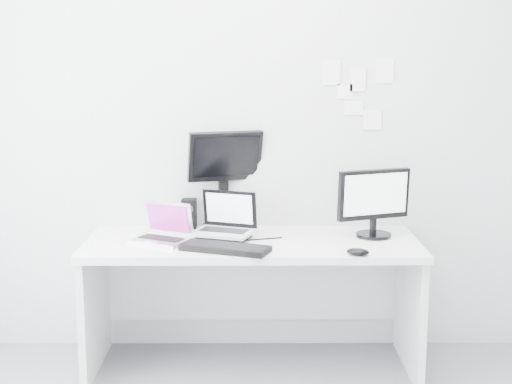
% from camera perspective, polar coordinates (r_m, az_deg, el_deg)
% --- Properties ---
extents(back_wall, '(3.60, 0.00, 3.60)m').
position_cam_1_polar(back_wall, '(4.20, -0.30, 5.61)').
color(back_wall, silver).
rests_on(back_wall, ground).
extents(desk, '(1.80, 0.70, 0.73)m').
position_cam_1_polar(desk, '(4.06, -0.29, -8.79)').
color(desk, white).
rests_on(desk, ground).
extents(macbook, '(0.36, 0.33, 0.22)m').
position_cam_1_polar(macbook, '(3.93, -7.53, -2.33)').
color(macbook, '#B4B3B8').
rests_on(macbook, desk).
extents(speaker, '(0.09, 0.09, 0.17)m').
position_cam_1_polar(speaker, '(4.24, -5.24, -1.69)').
color(speaker, black).
rests_on(speaker, desk).
extents(dell_laptop, '(0.38, 0.33, 0.26)m').
position_cam_1_polar(dell_laptop, '(3.97, -2.60, -1.84)').
color(dell_laptop, silver).
rests_on(dell_laptop, desk).
extents(rear_monitor, '(0.45, 0.28, 0.58)m').
position_cam_1_polar(rear_monitor, '(4.21, -2.47, 1.09)').
color(rear_monitor, black).
rests_on(rear_monitor, desk).
extents(samsung_monitor, '(0.47, 0.33, 0.39)m').
position_cam_1_polar(samsung_monitor, '(4.05, 9.23, -0.79)').
color(samsung_monitor, black).
rests_on(samsung_monitor, desk).
extents(keyboard, '(0.48, 0.31, 0.03)m').
position_cam_1_polar(keyboard, '(3.74, -2.42, -4.40)').
color(keyboard, black).
rests_on(keyboard, desk).
extents(mouse, '(0.13, 0.10, 0.04)m').
position_cam_1_polar(mouse, '(3.69, 7.95, -4.64)').
color(mouse, black).
rests_on(mouse, desk).
extents(wall_note_0, '(0.10, 0.00, 0.14)m').
position_cam_1_polar(wall_note_0, '(4.21, 5.92, 9.25)').
color(wall_note_0, white).
rests_on(wall_note_0, back_wall).
extents(wall_note_1, '(0.09, 0.00, 0.13)m').
position_cam_1_polar(wall_note_1, '(4.22, 7.96, 8.67)').
color(wall_note_1, white).
rests_on(wall_note_1, back_wall).
extents(wall_note_2, '(0.10, 0.00, 0.14)m').
position_cam_1_polar(wall_note_2, '(4.25, 10.01, 9.29)').
color(wall_note_2, white).
rests_on(wall_note_2, back_wall).
extents(wall_note_3, '(0.11, 0.00, 0.08)m').
position_cam_1_polar(wall_note_3, '(4.23, 7.64, 6.51)').
color(wall_note_3, white).
rests_on(wall_note_3, back_wall).
extents(wall_note_4, '(0.11, 0.00, 0.11)m').
position_cam_1_polar(wall_note_4, '(4.25, 9.07, 5.56)').
color(wall_note_4, white).
rests_on(wall_note_4, back_wall).
extents(wall_note_5, '(0.09, 0.00, 0.08)m').
position_cam_1_polar(wall_note_5, '(4.22, 6.94, 7.82)').
color(wall_note_5, white).
rests_on(wall_note_5, back_wall).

